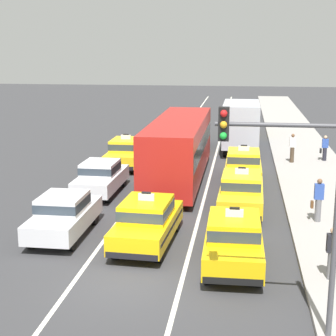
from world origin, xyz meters
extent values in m
plane|color=#353538|center=(0.00, 0.00, 0.00)|extent=(160.00, 160.00, 0.00)
cube|color=silver|center=(-1.60, 20.00, 0.00)|extent=(0.14, 80.00, 0.01)
cube|color=silver|center=(1.60, 20.00, 0.00)|extent=(0.14, 80.00, 0.01)
cube|color=#9E9993|center=(7.20, 15.00, 0.07)|extent=(4.00, 90.00, 0.15)
cylinder|color=black|center=(-3.90, 5.02, 0.32)|extent=(0.24, 0.64, 0.64)
cylinder|color=black|center=(-2.46, 5.02, 0.32)|extent=(0.24, 0.64, 0.64)
cylinder|color=black|center=(-3.91, 2.18, 0.32)|extent=(0.24, 0.64, 0.64)
cylinder|color=black|center=(-2.47, 2.18, 0.32)|extent=(0.24, 0.64, 0.64)
cube|color=silver|center=(-3.18, 3.60, 0.65)|extent=(1.77, 4.31, 0.66)
cube|color=silver|center=(-3.18, 3.50, 1.28)|extent=(1.57, 1.91, 0.60)
cube|color=#2D3842|center=(-3.18, 3.50, 1.28)|extent=(1.59, 1.93, 0.33)
cylinder|color=black|center=(-4.04, 10.85, 0.32)|extent=(0.25, 0.64, 0.64)
cylinder|color=black|center=(-2.60, 10.83, 0.32)|extent=(0.25, 0.64, 0.64)
cylinder|color=black|center=(-4.07, 8.01, 0.32)|extent=(0.25, 0.64, 0.64)
cylinder|color=black|center=(-2.63, 7.99, 0.32)|extent=(0.25, 0.64, 0.64)
cube|color=silver|center=(-3.33, 9.42, 0.65)|extent=(1.81, 4.32, 0.66)
cube|color=silver|center=(-3.34, 9.32, 1.28)|extent=(1.58, 1.92, 0.60)
cube|color=#2D3842|center=(-3.34, 9.32, 1.28)|extent=(1.60, 1.94, 0.33)
cylinder|color=black|center=(-4.10, 16.82, 0.32)|extent=(0.24, 0.64, 0.64)
cylinder|color=black|center=(-2.62, 16.82, 0.32)|extent=(0.24, 0.64, 0.64)
cylinder|color=black|center=(-4.10, 13.76, 0.32)|extent=(0.24, 0.64, 0.64)
cylinder|color=black|center=(-2.63, 13.76, 0.32)|extent=(0.24, 0.64, 0.64)
cube|color=yellow|center=(-3.36, 15.29, 0.67)|extent=(1.81, 4.50, 0.70)
cube|color=black|center=(-3.36, 15.29, 0.72)|extent=(1.83, 4.14, 0.10)
cube|color=yellow|center=(-3.36, 15.14, 1.34)|extent=(1.60, 2.10, 0.64)
cube|color=#2D3842|center=(-3.36, 15.14, 1.34)|extent=(1.62, 2.12, 0.35)
cube|color=white|center=(-3.36, 15.14, 1.78)|extent=(0.56, 0.12, 0.24)
cube|color=black|center=(-3.36, 15.14, 1.93)|extent=(0.32, 0.11, 0.06)
cube|color=black|center=(-3.36, 17.50, 0.42)|extent=(1.71, 0.14, 0.20)
cube|color=black|center=(-3.37, 13.08, 0.42)|extent=(1.71, 0.14, 0.20)
cylinder|color=black|center=(-0.62, 4.72, 0.32)|extent=(0.27, 0.65, 0.64)
cylinder|color=black|center=(0.85, 4.64, 0.32)|extent=(0.27, 0.65, 0.64)
cylinder|color=black|center=(-0.78, 1.66, 0.32)|extent=(0.27, 0.65, 0.64)
cylinder|color=black|center=(0.69, 1.59, 0.32)|extent=(0.27, 0.65, 0.64)
cube|color=yellow|center=(0.04, 3.15, 0.67)|extent=(2.03, 4.59, 0.70)
cube|color=black|center=(0.04, 3.15, 0.72)|extent=(2.03, 4.23, 0.10)
cube|color=yellow|center=(0.03, 3.00, 1.34)|extent=(1.71, 2.18, 0.64)
cube|color=#2D3842|center=(0.03, 3.00, 1.34)|extent=(1.73, 2.20, 0.35)
cube|color=white|center=(0.03, 3.00, 1.78)|extent=(0.57, 0.15, 0.24)
cube|color=black|center=(0.03, 3.00, 1.93)|extent=(0.33, 0.13, 0.06)
cube|color=black|center=(0.15, 5.36, 0.42)|extent=(1.71, 0.23, 0.20)
cube|color=black|center=(-0.08, 0.95, 0.42)|extent=(1.71, 0.23, 0.20)
cylinder|color=black|center=(-0.96, 15.83, 0.32)|extent=(0.24, 0.64, 0.64)
cylinder|color=black|center=(1.04, 15.83, 0.32)|extent=(0.24, 0.64, 0.64)
cylinder|color=black|center=(-0.96, 9.11, 0.32)|extent=(0.24, 0.64, 0.64)
cylinder|color=black|center=(1.04, 9.11, 0.32)|extent=(0.24, 0.64, 0.64)
cube|color=#B21E19|center=(0.04, 12.47, 1.77)|extent=(2.50, 11.20, 2.90)
cube|color=#2D3842|center=(0.04, 12.47, 2.02)|extent=(2.52, 10.75, 0.84)
cube|color=black|center=(0.04, 18.02, 2.97)|extent=(2.13, 0.08, 0.36)
cylinder|color=black|center=(-0.75, 23.33, 0.32)|extent=(0.25, 0.64, 0.64)
cylinder|color=black|center=(0.72, 23.36, 0.32)|extent=(0.25, 0.64, 0.64)
cylinder|color=black|center=(-0.69, 20.27, 0.32)|extent=(0.25, 0.64, 0.64)
cylinder|color=black|center=(0.79, 20.30, 0.32)|extent=(0.25, 0.64, 0.64)
cube|color=yellow|center=(0.02, 21.81, 0.67)|extent=(1.89, 4.54, 0.70)
cube|color=black|center=(0.02, 21.81, 0.72)|extent=(1.91, 4.18, 0.10)
cube|color=yellow|center=(0.02, 21.66, 1.34)|extent=(1.64, 2.13, 0.64)
cube|color=#2D3842|center=(0.02, 21.66, 1.34)|extent=(1.66, 2.15, 0.35)
cube|color=white|center=(0.02, 21.66, 1.78)|extent=(0.56, 0.13, 0.24)
cube|color=black|center=(0.02, 21.66, 1.93)|extent=(0.32, 0.12, 0.06)
cube|color=black|center=(-0.03, 24.02, 0.42)|extent=(1.71, 0.18, 0.20)
cube|color=black|center=(0.07, 19.60, 0.42)|extent=(1.71, 0.18, 0.20)
cylinder|color=black|center=(2.34, 3.27, 0.32)|extent=(0.25, 0.64, 0.64)
cylinder|color=black|center=(3.82, 3.29, 0.32)|extent=(0.25, 0.64, 0.64)
cylinder|color=black|center=(2.38, 0.21, 0.32)|extent=(0.25, 0.64, 0.64)
cylinder|color=black|center=(3.86, 0.23, 0.32)|extent=(0.25, 0.64, 0.64)
cube|color=yellow|center=(3.10, 1.75, 0.67)|extent=(1.86, 4.52, 0.70)
cube|color=black|center=(3.10, 1.75, 0.72)|extent=(1.88, 4.16, 0.10)
cube|color=yellow|center=(3.10, 1.60, 1.34)|extent=(1.63, 2.12, 0.64)
cube|color=#2D3842|center=(3.10, 1.60, 1.34)|extent=(1.65, 2.14, 0.35)
cube|color=white|center=(3.10, 1.60, 1.78)|extent=(0.56, 0.13, 0.24)
cube|color=black|center=(3.10, 1.60, 1.93)|extent=(0.32, 0.11, 0.06)
cube|color=black|center=(3.07, 3.96, 0.42)|extent=(1.71, 0.16, 0.20)
cube|color=black|center=(3.13, -0.46, 0.42)|extent=(1.71, 0.16, 0.20)
cylinder|color=black|center=(2.59, 9.12, 0.32)|extent=(0.25, 0.64, 0.64)
cylinder|color=black|center=(4.07, 9.08, 0.32)|extent=(0.25, 0.64, 0.64)
cylinder|color=black|center=(2.53, 6.06, 0.32)|extent=(0.25, 0.64, 0.64)
cylinder|color=black|center=(4.00, 6.03, 0.32)|extent=(0.25, 0.64, 0.64)
cube|color=yellow|center=(3.30, 7.57, 0.67)|extent=(1.90, 4.54, 0.70)
cube|color=black|center=(3.30, 7.57, 0.72)|extent=(1.91, 4.18, 0.10)
cube|color=yellow|center=(3.29, 7.42, 1.34)|extent=(1.64, 2.13, 0.64)
cube|color=#2D3842|center=(3.29, 7.42, 1.34)|extent=(1.66, 2.15, 0.35)
cube|color=white|center=(3.29, 7.42, 1.78)|extent=(0.56, 0.13, 0.24)
cube|color=black|center=(3.29, 7.42, 1.93)|extent=(0.32, 0.12, 0.06)
cube|color=black|center=(3.34, 9.78, 0.42)|extent=(1.71, 0.18, 0.20)
cube|color=black|center=(3.25, 5.36, 0.42)|extent=(1.71, 0.18, 0.20)
cylinder|color=black|center=(2.62, 14.25, 0.32)|extent=(0.24, 0.64, 0.64)
cylinder|color=black|center=(4.10, 14.25, 0.32)|extent=(0.24, 0.64, 0.64)
cylinder|color=black|center=(2.63, 11.19, 0.32)|extent=(0.24, 0.64, 0.64)
cylinder|color=black|center=(4.10, 11.19, 0.32)|extent=(0.24, 0.64, 0.64)
cube|color=yellow|center=(3.36, 12.72, 0.67)|extent=(1.80, 4.50, 0.70)
cube|color=black|center=(3.36, 12.72, 0.72)|extent=(1.82, 4.14, 0.10)
cube|color=yellow|center=(3.36, 12.57, 1.34)|extent=(1.60, 2.10, 0.64)
cube|color=#2D3842|center=(3.36, 12.57, 1.34)|extent=(1.62, 2.12, 0.35)
cube|color=white|center=(3.36, 12.57, 1.78)|extent=(0.56, 0.12, 0.24)
cube|color=black|center=(3.36, 12.57, 1.93)|extent=(0.32, 0.11, 0.06)
cube|color=black|center=(3.36, 14.93, 0.42)|extent=(1.71, 0.14, 0.20)
cube|color=black|center=(3.36, 10.51, 0.42)|extent=(1.71, 0.14, 0.20)
cylinder|color=black|center=(2.19, 22.86, 0.32)|extent=(0.24, 0.64, 0.64)
cylinder|color=black|center=(4.09, 22.87, 0.32)|extent=(0.24, 0.64, 0.64)
cylinder|color=black|center=(2.21, 18.96, 0.32)|extent=(0.24, 0.64, 0.64)
cylinder|color=black|center=(4.11, 18.97, 0.32)|extent=(0.24, 0.64, 0.64)
cube|color=#194C8C|center=(3.13, 23.85, 1.37)|extent=(2.11, 2.21, 2.10)
cube|color=#2D3842|center=(3.13, 24.92, 1.67)|extent=(1.93, 0.07, 0.76)
cube|color=#B2B7C1|center=(3.15, 20.59, 1.92)|extent=(2.32, 5.21, 2.70)
cylinder|color=black|center=(2.66, 29.59, 0.32)|extent=(0.27, 0.65, 0.64)
cylinder|color=black|center=(4.13, 29.51, 0.32)|extent=(0.27, 0.65, 0.64)
cylinder|color=black|center=(2.51, 26.53, 0.32)|extent=(0.27, 0.65, 0.64)
cylinder|color=black|center=(3.98, 26.46, 0.32)|extent=(0.27, 0.65, 0.64)
cube|color=yellow|center=(3.32, 28.02, 0.67)|extent=(2.02, 4.58, 0.70)
cube|color=black|center=(3.32, 28.02, 0.72)|extent=(2.02, 4.22, 0.10)
cube|color=yellow|center=(3.31, 27.87, 1.34)|extent=(1.70, 2.18, 0.64)
cube|color=#2D3842|center=(3.31, 27.87, 1.34)|extent=(1.72, 2.20, 0.35)
cube|color=white|center=(3.31, 27.87, 1.78)|extent=(0.57, 0.15, 0.24)
cube|color=black|center=(3.31, 27.87, 1.93)|extent=(0.33, 0.13, 0.06)
cube|color=black|center=(3.43, 30.23, 0.42)|extent=(1.71, 0.22, 0.20)
cube|color=black|center=(3.21, 25.82, 0.42)|extent=(1.71, 0.22, 0.20)
cylinder|color=slate|center=(6.30, 6.12, 0.61)|extent=(0.24, 0.24, 0.91)
cube|color=#2D4CA5|center=(6.30, 6.12, 1.37)|extent=(0.36, 0.22, 0.61)
sphere|color=brown|center=(6.30, 6.12, 1.78)|extent=(0.20, 0.20, 0.20)
cube|color=brown|center=(6.06, 6.12, 0.83)|extent=(0.10, 0.20, 0.28)
cylinder|color=slate|center=(6.00, 0.69, 0.57)|extent=(0.24, 0.24, 0.85)
cube|color=black|center=(6.00, 0.69, 1.27)|extent=(0.36, 0.22, 0.55)
sphere|color=tan|center=(6.00, 0.69, 1.66)|extent=(0.20, 0.20, 0.20)
cylinder|color=#23232D|center=(8.19, 17.94, 0.55)|extent=(0.24, 0.24, 0.79)
cube|color=#2D4CA5|center=(8.19, 17.94, 1.20)|extent=(0.36, 0.22, 0.53)
sphere|color=tan|center=(8.19, 17.94, 1.58)|extent=(0.20, 0.20, 0.20)
cube|color=black|center=(7.95, 17.94, 0.74)|extent=(0.10, 0.20, 0.28)
cylinder|color=#473828|center=(6.21, 17.15, 0.61)|extent=(0.24, 0.24, 0.92)
cube|color=silver|center=(6.21, 17.15, 1.36)|extent=(0.36, 0.22, 0.59)
sphere|color=brown|center=(6.21, 17.15, 1.76)|extent=(0.20, 0.20, 0.20)
cylinder|color=#47474C|center=(5.45, -2.63, 2.75)|extent=(0.14, 0.14, 5.50)
cylinder|color=#47474C|center=(4.05, -2.63, 5.20)|extent=(2.80, 0.10, 0.10)
cube|color=black|center=(2.85, -2.63, 5.20)|extent=(0.24, 0.24, 0.76)
sphere|color=red|center=(2.85, -2.76, 5.45)|extent=(0.16, 0.16, 0.16)
sphere|color=orange|center=(2.85, -2.76, 5.20)|extent=(0.16, 0.16, 0.16)
sphere|color=green|center=(2.85, -2.76, 4.95)|extent=(0.16, 0.16, 0.16)
camera|label=1|loc=(3.28, -14.66, 6.92)|focal=57.43mm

